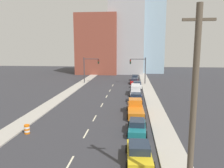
{
  "coord_description": "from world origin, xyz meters",
  "views": [
    {
      "loc": [
        4.74,
        -7.11,
        8.71
      ],
      "look_at": [
        0.91,
        32.97,
        2.2
      ],
      "focal_mm": 35.0,
      "sensor_mm": 36.0,
      "label": 1
    }
  ],
  "objects_px": {
    "sedan_red": "(134,81)",
    "traffic_signal_right": "(141,67)",
    "traffic_barrel": "(27,129)",
    "sedan_teal": "(137,127)",
    "box_truck_silver": "(136,90)",
    "sedan_navy": "(136,98)",
    "utility_pole_right_near": "(193,110)",
    "sedan_gray": "(135,78)",
    "sedan_yellow": "(139,153)",
    "sedan_white": "(137,85)",
    "traffic_signal_left": "(88,67)",
    "pickup_truck_orange": "(135,109)"
  },
  "relations": [
    {
      "from": "sedan_teal",
      "to": "pickup_truck_orange",
      "type": "height_order",
      "value": "pickup_truck_orange"
    },
    {
      "from": "traffic_barrel",
      "to": "box_truck_silver",
      "type": "xyz_separation_m",
      "value": [
        11.46,
        21.0,
        0.42
      ]
    },
    {
      "from": "traffic_signal_right",
      "to": "traffic_barrel",
      "type": "bearing_deg",
      "value": -110.81
    },
    {
      "from": "traffic_signal_left",
      "to": "sedan_yellow",
      "type": "relative_size",
      "value": 1.5
    },
    {
      "from": "traffic_signal_left",
      "to": "sedan_gray",
      "type": "bearing_deg",
      "value": 26.57
    },
    {
      "from": "sedan_yellow",
      "to": "sedan_navy",
      "type": "relative_size",
      "value": 0.95
    },
    {
      "from": "pickup_truck_orange",
      "to": "sedan_navy",
      "type": "distance_m",
      "value": 6.93
    },
    {
      "from": "sedan_yellow",
      "to": "sedan_white",
      "type": "height_order",
      "value": "sedan_white"
    },
    {
      "from": "utility_pole_right_near",
      "to": "sedan_white",
      "type": "height_order",
      "value": "utility_pole_right_near"
    },
    {
      "from": "utility_pole_right_near",
      "to": "box_truck_silver",
      "type": "height_order",
      "value": "utility_pole_right_near"
    },
    {
      "from": "sedan_navy",
      "to": "box_truck_silver",
      "type": "relative_size",
      "value": 0.73
    },
    {
      "from": "traffic_signal_right",
      "to": "sedan_teal",
      "type": "distance_m",
      "value": 32.71
    },
    {
      "from": "pickup_truck_orange",
      "to": "sedan_gray",
      "type": "bearing_deg",
      "value": 87.77
    },
    {
      "from": "traffic_barrel",
      "to": "sedan_yellow",
      "type": "relative_size",
      "value": 0.22
    },
    {
      "from": "sedan_red",
      "to": "box_truck_silver",
      "type": "bearing_deg",
      "value": -88.22
    },
    {
      "from": "traffic_signal_left",
      "to": "utility_pole_right_near",
      "type": "relative_size",
      "value": 0.6
    },
    {
      "from": "sedan_white",
      "to": "sedan_navy",
      "type": "bearing_deg",
      "value": -94.42
    },
    {
      "from": "sedan_navy",
      "to": "sedan_white",
      "type": "height_order",
      "value": "sedan_white"
    },
    {
      "from": "sedan_red",
      "to": "sedan_navy",
      "type": "bearing_deg",
      "value": -88.53
    },
    {
      "from": "sedan_teal",
      "to": "box_truck_silver",
      "type": "xyz_separation_m",
      "value": [
        0.07,
        19.63,
        0.25
      ]
    },
    {
      "from": "utility_pole_right_near",
      "to": "pickup_truck_orange",
      "type": "bearing_deg",
      "value": 99.11
    },
    {
      "from": "sedan_white",
      "to": "traffic_signal_left",
      "type": "bearing_deg",
      "value": 150.83
    },
    {
      "from": "traffic_signal_right",
      "to": "sedan_yellow",
      "type": "distance_m",
      "value": 38.59
    },
    {
      "from": "sedan_white",
      "to": "box_truck_silver",
      "type": "bearing_deg",
      "value": -95.98
    },
    {
      "from": "pickup_truck_orange",
      "to": "sedan_gray",
      "type": "relative_size",
      "value": 1.35
    },
    {
      "from": "sedan_teal",
      "to": "sedan_navy",
      "type": "relative_size",
      "value": 0.94
    },
    {
      "from": "traffic_barrel",
      "to": "sedan_navy",
      "type": "relative_size",
      "value": 0.21
    },
    {
      "from": "traffic_barrel",
      "to": "sedan_gray",
      "type": "distance_m",
      "value": 41.46
    },
    {
      "from": "traffic_barrel",
      "to": "sedan_teal",
      "type": "bearing_deg",
      "value": 6.89
    },
    {
      "from": "sedan_teal",
      "to": "sedan_gray",
      "type": "height_order",
      "value": "sedan_gray"
    },
    {
      "from": "sedan_red",
      "to": "traffic_signal_right",
      "type": "bearing_deg",
      "value": -5.86
    },
    {
      "from": "pickup_truck_orange",
      "to": "traffic_barrel",
      "type": "bearing_deg",
      "value": -147.02
    },
    {
      "from": "traffic_signal_left",
      "to": "sedan_teal",
      "type": "distance_m",
      "value": 34.75
    },
    {
      "from": "traffic_signal_left",
      "to": "traffic_barrel",
      "type": "height_order",
      "value": "traffic_signal_left"
    },
    {
      "from": "sedan_white",
      "to": "utility_pole_right_near",
      "type": "bearing_deg",
      "value": -89.23
    },
    {
      "from": "traffic_signal_right",
      "to": "sedan_white",
      "type": "bearing_deg",
      "value": -99.31
    },
    {
      "from": "traffic_signal_right",
      "to": "utility_pole_right_near",
      "type": "relative_size",
      "value": 0.6
    },
    {
      "from": "traffic_barrel",
      "to": "traffic_signal_right",
      "type": "bearing_deg",
      "value": 69.19
    },
    {
      "from": "utility_pole_right_near",
      "to": "sedan_red",
      "type": "bearing_deg",
      "value": 93.62
    },
    {
      "from": "box_truck_silver",
      "to": "sedan_gray",
      "type": "bearing_deg",
      "value": 91.33
    },
    {
      "from": "sedan_gray",
      "to": "sedan_teal",
      "type": "bearing_deg",
      "value": -87.94
    },
    {
      "from": "utility_pole_right_near",
      "to": "sedan_gray",
      "type": "distance_m",
      "value": 49.43
    },
    {
      "from": "utility_pole_right_near",
      "to": "pickup_truck_orange",
      "type": "relative_size",
      "value": 1.73
    },
    {
      "from": "sedan_teal",
      "to": "traffic_barrel",
      "type": "bearing_deg",
      "value": -171.41
    },
    {
      "from": "sedan_yellow",
      "to": "utility_pole_right_near",
      "type": "bearing_deg",
      "value": -63.62
    },
    {
      "from": "traffic_signal_left",
      "to": "sedan_navy",
      "type": "xyz_separation_m",
      "value": [
        11.87,
        -19.1,
        -3.54
      ]
    },
    {
      "from": "utility_pole_right_near",
      "to": "sedan_yellow",
      "type": "relative_size",
      "value": 2.49
    },
    {
      "from": "traffic_barrel",
      "to": "sedan_yellow",
      "type": "distance_m",
      "value": 12.3
    },
    {
      "from": "traffic_signal_left",
      "to": "pickup_truck_orange",
      "type": "relative_size",
      "value": 1.04
    },
    {
      "from": "utility_pole_right_near",
      "to": "pickup_truck_orange",
      "type": "xyz_separation_m",
      "value": [
        -2.75,
        17.13,
        -4.8
      ]
    }
  ]
}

